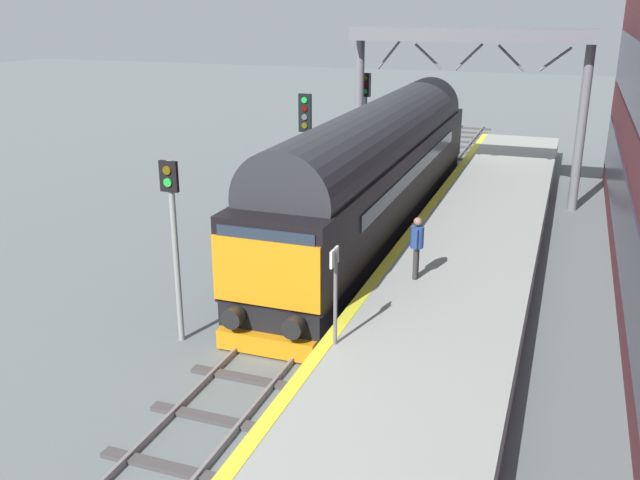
# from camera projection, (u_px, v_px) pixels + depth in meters

# --- Properties ---
(ground_plane) EXTENTS (140.00, 140.00, 0.00)m
(ground_plane) POSITION_uv_depth(u_px,v_px,m) (320.00, 296.00, 19.46)
(ground_plane) COLOR slate
(ground_plane) RESTS_ON ground
(track_main) EXTENTS (2.50, 60.00, 0.15)m
(track_main) POSITION_uv_depth(u_px,v_px,m) (320.00, 295.00, 19.45)
(track_main) COLOR slate
(track_main) RESTS_ON ground
(station_platform) EXTENTS (4.00, 44.00, 1.01)m
(station_platform) POSITION_uv_depth(u_px,v_px,m) (449.00, 297.00, 18.14)
(station_platform) COLOR #9B9F98
(station_platform) RESTS_ON ground
(diesel_locomotive) EXTENTS (2.74, 19.51, 4.68)m
(diesel_locomotive) POSITION_uv_depth(u_px,v_px,m) (378.00, 166.00, 23.95)
(diesel_locomotive) COLOR black
(diesel_locomotive) RESTS_ON ground
(signal_post_near) EXTENTS (0.44, 0.22, 4.47)m
(signal_post_near) POSITION_uv_depth(u_px,v_px,m) (174.00, 232.00, 16.04)
(signal_post_near) COLOR gray
(signal_post_near) RESTS_ON ground
(signal_post_mid) EXTENTS (0.44, 0.22, 4.97)m
(signal_post_mid) POSITION_uv_depth(u_px,v_px,m) (306.00, 146.00, 23.48)
(signal_post_mid) COLOR gray
(signal_post_mid) RESTS_ON ground
(signal_post_far) EXTENTS (0.44, 0.22, 5.02)m
(signal_post_far) POSITION_uv_depth(u_px,v_px,m) (365.00, 116.00, 29.86)
(signal_post_far) COLOR gray
(signal_post_far) RESTS_ON ground
(platform_number_sign) EXTENTS (0.10, 0.44, 2.11)m
(platform_number_sign) POSITION_uv_depth(u_px,v_px,m) (335.00, 282.00, 14.16)
(platform_number_sign) COLOR slate
(platform_number_sign) RESTS_ON station_platform
(waiting_passenger) EXTENTS (0.36, 0.51, 1.64)m
(waiting_passenger) POSITION_uv_depth(u_px,v_px,m) (417.00, 242.00, 17.79)
(waiting_passenger) COLOR #363333
(waiting_passenger) RESTS_ON station_platform
(overhead_footbridge) EXTENTS (9.30, 2.00, 6.91)m
(overhead_footbridge) POSITION_uv_depth(u_px,v_px,m) (469.00, 48.00, 27.09)
(overhead_footbridge) COLOR slate
(overhead_footbridge) RESTS_ON ground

